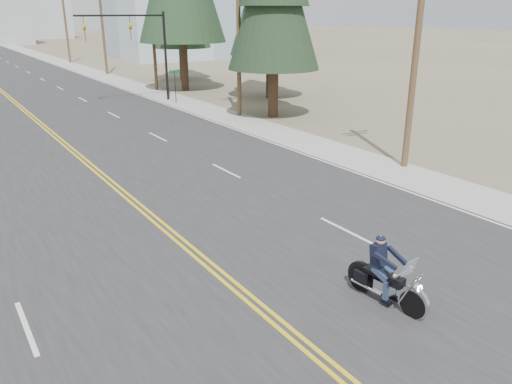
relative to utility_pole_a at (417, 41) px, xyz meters
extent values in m
plane|color=#776D56|center=(-12.50, -8.00, -5.73)|extent=(400.00, 400.00, 0.00)
cube|color=#A5A5A0|center=(-1.00, 62.00, -5.73)|extent=(3.00, 200.00, 0.01)
cylinder|color=black|center=(-1.50, 24.00, -2.23)|extent=(0.20, 0.20, 7.00)
cylinder|color=black|center=(-5.00, 24.00, 0.97)|extent=(7.00, 0.14, 0.14)
imported|color=#BF8C0C|center=(-4.30, 24.00, 0.32)|extent=(0.21, 0.26, 1.30)
imported|color=#BF8C0C|center=(-7.80, 24.00, 0.32)|extent=(0.21, 0.26, 1.30)
cylinder|color=black|center=(-1.70, 22.00, -4.43)|extent=(0.06, 0.06, 2.60)
cube|color=#0C5926|center=(-1.70, 22.00, -3.23)|extent=(0.90, 0.03, 0.25)
cylinder|color=brown|center=(0.00, 0.00, -0.23)|extent=(0.30, 0.30, 11.00)
cylinder|color=brown|center=(0.00, 15.00, 0.02)|extent=(0.30, 0.30, 11.50)
cylinder|color=brown|center=(0.00, 30.00, -0.23)|extent=(0.30, 0.30, 11.00)
cylinder|color=brown|center=(0.00, 45.00, 0.02)|extent=(0.30, 0.30, 11.50)
cylinder|color=brown|center=(0.00, 62.00, -0.23)|extent=(0.30, 0.30, 11.00)
cube|color=#B7BCC6|center=(27.50, 102.00, 3.27)|extent=(16.00, 12.00, 18.00)
cube|color=#B7BCC6|center=(12.50, 142.00, 0.27)|extent=(14.00, 14.00, 12.00)
cylinder|color=#382619|center=(1.75, 13.34, -4.09)|extent=(0.64, 0.64, 3.29)
cylinder|color=#382619|center=(6.26, 20.20, -3.94)|extent=(0.78, 0.78, 3.59)
cylinder|color=#382619|center=(2.16, 28.27, -3.55)|extent=(0.76, 0.76, 4.36)
cylinder|color=#382619|center=(5.57, 35.85, -4.05)|extent=(0.78, 0.78, 3.36)
camera|label=1|loc=(-18.44, -15.15, 1.20)|focal=35.00mm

